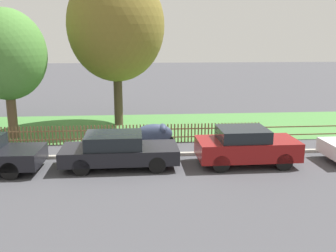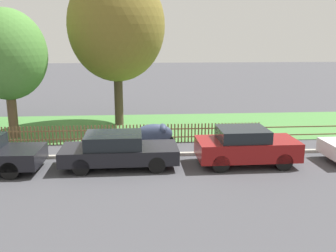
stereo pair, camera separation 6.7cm
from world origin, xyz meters
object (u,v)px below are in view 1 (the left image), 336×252
tree_mid_park (6,55)px  tree_far_left (116,26)px  parked_car_navy_estate (118,150)px  covered_motorcycle (155,134)px  parked_car_red_compact (246,146)px

tree_mid_park → tree_far_left: (4.92, 2.44, 1.39)m
parked_car_navy_estate → tree_mid_park: size_ratio=0.71×
covered_motorcycle → tree_mid_park: size_ratio=0.30×
covered_motorcycle → tree_mid_park: 7.83m
tree_far_left → parked_car_red_compact: bearing=-54.5°
covered_motorcycle → tree_far_left: size_ratio=0.22×
parked_car_red_compact → tree_far_left: 9.93m
parked_car_navy_estate → covered_motorcycle: parked_car_navy_estate is taller
parked_car_red_compact → covered_motorcycle: parked_car_red_compact is taller
parked_car_red_compact → tree_mid_park: (-10.03, 4.72, 3.21)m
parked_car_navy_estate → tree_mid_park: (-5.24, 4.65, 3.28)m
parked_car_red_compact → tree_far_left: tree_far_left is taller
tree_mid_park → tree_far_left: size_ratio=0.73×
tree_mid_park → covered_motorcycle: bearing=-19.7°
covered_motorcycle → tree_mid_park: (-6.70, 2.39, 3.28)m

